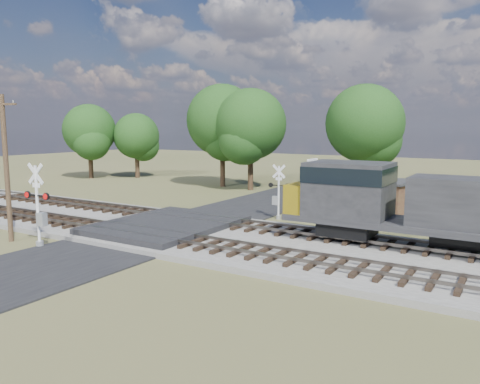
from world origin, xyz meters
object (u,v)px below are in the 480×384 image
Objects in this scene: crossing_signal_near at (39,213)px; equipment_shed at (387,197)px; crossing_signal_far at (278,196)px; utility_pole at (6,165)px.

equipment_shed is (13.66, 19.13, -0.58)m from crossing_signal_near.
crossing_signal_far is (7.43, 13.68, -0.29)m from crossing_signal_near.
utility_pole reaches higher than crossing_signal_far.
utility_pole is 1.77× the size of equipment_shed.
crossing_signal_far is at bearing -125.04° from equipment_shed.
crossing_signal_far is 17.23m from utility_pole.
crossing_signal_near reaches higher than crossing_signal_far.
equipment_shed is (6.23, 5.45, -0.29)m from crossing_signal_far.
crossing_signal_near is at bearing 58.29° from crossing_signal_far.
utility_pole is at bearing -116.56° from equipment_shed.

